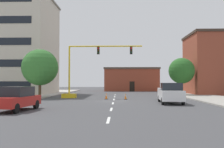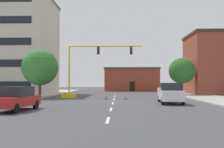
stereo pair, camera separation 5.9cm
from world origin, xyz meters
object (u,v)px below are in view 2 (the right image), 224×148
object	(u,v)px
tree_left_near	(40,67)
traffic_cone_roadside_a	(126,96)
traffic_signal_gantry	(80,80)
sedan_red_near_left	(16,98)
pickup_truck_white	(170,93)
tree_right_mid	(182,71)
traffic_cone_roadside_b	(106,96)

from	to	relation	value
tree_left_near	traffic_cone_roadside_a	distance (m)	11.80
traffic_signal_gantry	sedan_red_near_left	world-z (taller)	traffic_signal_gantry
tree_left_near	pickup_truck_white	bearing A→B (deg)	-27.32
tree_right_mid	pickup_truck_white	xyz separation A→B (m)	(-4.72, -14.75, -2.81)
traffic_cone_roadside_b	tree_left_near	bearing A→B (deg)	167.52
traffic_cone_roadside_a	traffic_cone_roadside_b	xyz separation A→B (m)	(-2.32, 0.37, 0.03)
sedan_red_near_left	traffic_cone_roadside_a	xyz separation A→B (m)	(8.18, 12.32, -0.54)
traffic_signal_gantry	traffic_cone_roadside_a	bearing A→B (deg)	-25.12
sedan_red_near_left	traffic_signal_gantry	bearing A→B (deg)	81.26
tree_left_near	tree_right_mid	bearing A→B (deg)	19.15
tree_left_near	pickup_truck_white	distance (m)	17.35
traffic_cone_roadside_a	tree_left_near	bearing A→B (deg)	168.24
pickup_truck_white	traffic_cone_roadside_a	size ratio (longest dim) A/B	7.82
traffic_signal_gantry	tree_left_near	world-z (taller)	traffic_signal_gantry
traffic_cone_roadside_a	traffic_cone_roadside_b	world-z (taller)	traffic_cone_roadside_b
tree_right_mid	traffic_cone_roadside_a	bearing A→B (deg)	-134.05
pickup_truck_white	traffic_signal_gantry	bearing A→B (deg)	140.44
sedan_red_near_left	traffic_cone_roadside_b	xyz separation A→B (m)	(5.87, 12.69, -0.51)
tree_right_mid	sedan_red_near_left	xyz separation A→B (m)	(-17.09, -21.52, -2.90)
tree_right_mid	tree_left_near	world-z (taller)	tree_left_near
tree_right_mid	traffic_cone_roadside_b	world-z (taller)	tree_right_mid
tree_left_near	sedan_red_near_left	xyz separation A→B (m)	(2.81, -14.61, -3.08)
tree_left_near	sedan_red_near_left	world-z (taller)	tree_left_near
traffic_signal_gantry	tree_left_near	size ratio (longest dim) A/B	1.65
tree_left_near	traffic_cone_roadside_b	size ratio (longest dim) A/B	8.16
pickup_truck_white	sedan_red_near_left	world-z (taller)	pickup_truck_white
traffic_signal_gantry	pickup_truck_white	world-z (taller)	traffic_signal_gantry
traffic_signal_gantry	traffic_cone_roadside_b	bearing A→B (deg)	-33.85
tree_right_mid	tree_left_near	distance (m)	21.07
traffic_cone_roadside_a	sedan_red_near_left	bearing A→B (deg)	-123.59
tree_right_mid	tree_left_near	size ratio (longest dim) A/B	0.92
tree_right_mid	pickup_truck_white	size ratio (longest dim) A/B	1.05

